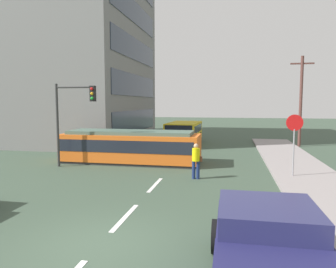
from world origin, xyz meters
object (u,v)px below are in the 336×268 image
(pickup_truck_parked, at_px, (270,253))
(streetcar_tram, at_px, (131,146))
(traffic_light_mast, at_px, (73,109))
(utility_pole_mid, at_px, (301,100))
(pedestrian_crossing, at_px, (196,159))
(stop_sign, at_px, (294,132))
(city_bus, at_px, (184,131))

(pickup_truck_parked, bearing_deg, streetcar_tram, 118.66)
(traffic_light_mast, height_order, utility_pole_mid, utility_pole_mid)
(pedestrian_crossing, bearing_deg, utility_pole_mid, 60.99)
(pickup_truck_parked, relative_size, stop_sign, 1.74)
(stop_sign, relative_size, utility_pole_mid, 0.40)
(pedestrian_crossing, height_order, utility_pole_mid, utility_pole_mid)
(stop_sign, xyz_separation_m, traffic_light_mast, (-11.40, 0.46, 1.02))
(city_bus, relative_size, utility_pole_mid, 0.73)
(city_bus, distance_m, traffic_light_mast, 12.50)
(stop_sign, bearing_deg, utility_pole_mid, 77.55)
(pickup_truck_parked, bearing_deg, stop_sign, 77.48)
(pedestrian_crossing, bearing_deg, pickup_truck_parked, -75.11)
(city_bus, xyz_separation_m, stop_sign, (6.93, -11.93, 1.14))
(pedestrian_crossing, xyz_separation_m, stop_sign, (4.47, 0.96, 1.25))
(pedestrian_crossing, distance_m, stop_sign, 4.74)
(pickup_truck_parked, xyz_separation_m, stop_sign, (2.15, 9.69, 1.40))
(traffic_light_mast, bearing_deg, utility_pole_mid, 39.00)
(pedestrian_crossing, xyz_separation_m, pickup_truck_parked, (2.32, -8.73, -0.15))
(stop_sign, height_order, utility_pole_mid, utility_pole_mid)
(pedestrian_crossing, xyz_separation_m, traffic_light_mast, (-6.93, 1.41, 2.27))
(city_bus, relative_size, pickup_truck_parked, 1.06)
(stop_sign, height_order, traffic_light_mast, traffic_light_mast)
(city_bus, height_order, utility_pole_mid, utility_pole_mid)
(pedestrian_crossing, bearing_deg, traffic_light_mast, 168.46)
(pedestrian_crossing, distance_m, traffic_light_mast, 7.43)
(pedestrian_crossing, relative_size, utility_pole_mid, 0.23)
(stop_sign, bearing_deg, pickup_truck_parked, -102.52)
(city_bus, relative_size, traffic_light_mast, 1.15)
(city_bus, height_order, traffic_light_mast, traffic_light_mast)
(streetcar_tram, distance_m, pedestrian_crossing, 5.40)
(streetcar_tram, relative_size, city_bus, 1.54)
(traffic_light_mast, bearing_deg, pickup_truck_parked, -47.63)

